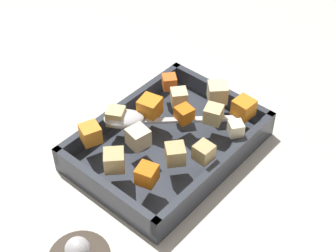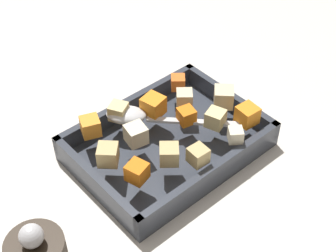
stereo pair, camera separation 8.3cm
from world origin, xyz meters
name	(u,v)px [view 2 (the right image)]	position (x,y,z in m)	size (l,w,h in m)	color
ground_plane	(160,152)	(0.00, 0.00, 0.00)	(4.00, 4.00, 0.00)	beige
baking_dish	(168,145)	(0.01, -0.01, 0.01)	(0.30, 0.22, 0.05)	#333842
carrot_chunk_corner_nw	(153,106)	(0.02, 0.04, 0.07)	(0.03, 0.03, 0.03)	orange
carrot_chunk_rim_edge	(137,172)	(-0.09, -0.06, 0.06)	(0.03, 0.03, 0.03)	orange
carrot_chunk_mid_left	(186,116)	(0.05, -0.01, 0.06)	(0.03, 0.03, 0.03)	orange
carrot_chunk_far_left	(178,82)	(0.10, 0.06, 0.06)	(0.02, 0.02, 0.02)	orange
carrot_chunk_far_right	(247,115)	(0.12, -0.08, 0.06)	(0.03, 0.03, 0.03)	orange
carrot_chunk_center	(90,126)	(-0.09, 0.07, 0.06)	(0.03, 0.03, 0.03)	orange
potato_chunk_corner_sw	(118,112)	(-0.03, 0.07, 0.06)	(0.03, 0.03, 0.03)	#E0CC89
potato_chunk_near_left	(169,154)	(-0.03, -0.06, 0.06)	(0.03, 0.03, 0.03)	tan
potato_chunk_mid_right	(215,118)	(0.08, -0.05, 0.06)	(0.03, 0.03, 0.03)	#E0CC89
potato_chunk_heap_top	(184,98)	(0.08, 0.02, 0.06)	(0.03, 0.03, 0.03)	beige
potato_chunk_near_spoon	(224,97)	(0.12, -0.02, 0.06)	(0.03, 0.03, 0.03)	beige
potato_chunk_front_center	(136,134)	(-0.04, 0.01, 0.06)	(0.03, 0.03, 0.03)	beige
potato_chunk_heap_side	(200,154)	(0.00, -0.09, 0.06)	(0.03, 0.03, 0.03)	tan
potato_chunk_back_center	(109,156)	(-0.10, 0.00, 0.06)	(0.03, 0.03, 0.03)	tan
potato_chunk_corner_ne	(235,135)	(0.08, -0.09, 0.06)	(0.02, 0.02, 0.02)	beige
serving_spoon	(134,115)	(-0.01, 0.05, 0.06)	(0.17, 0.18, 0.02)	silver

